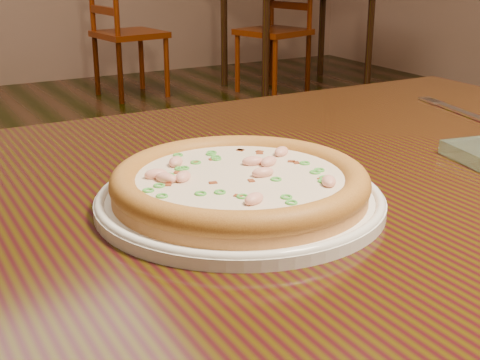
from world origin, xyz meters
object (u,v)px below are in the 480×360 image
chair_c (122,34)px  plate (240,199)px  hero_table (304,250)px  chair_d (278,30)px  pizza (240,183)px

chair_c → plate: bearing=-107.9°
hero_table → chair_c: size_ratio=1.26×
chair_d → pizza: bearing=-123.1°
pizza → chair_c: size_ratio=0.28×
plate → chair_d: 4.22m
chair_d → hero_table: bearing=-122.1°
plate → chair_c: size_ratio=0.32×
chair_c → chair_d: size_ratio=1.00×
pizza → chair_d: (2.30, 3.52, -0.34)m
pizza → hero_table: bearing=22.6°
hero_table → chair_c: (1.13, 3.82, -0.21)m
hero_table → pizza: pizza is taller
hero_table → chair_d: 4.10m
hero_table → plate: plate is taller
plate → hero_table: bearing=22.6°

